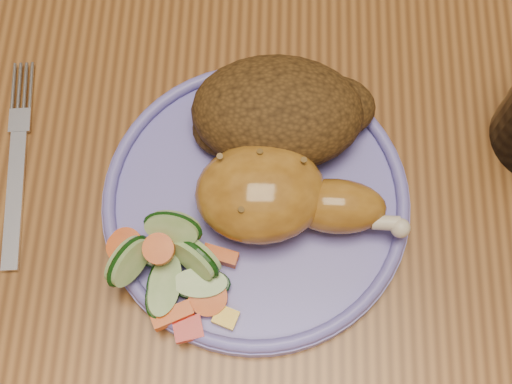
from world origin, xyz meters
TOP-DOWN VIEW (x-y plane):
  - ground at (0.00, 0.00)m, footprint 4.00×4.00m
  - dining_table at (0.00, 0.00)m, footprint 0.90×1.40m
  - plate at (-0.03, -0.05)m, footprint 0.24×0.24m
  - plate_rim at (-0.03, -0.05)m, footprint 0.24×0.24m
  - chicken_leg at (-0.01, -0.06)m, footprint 0.16×0.09m
  - rice_pilaf at (-0.01, 0.01)m, footprint 0.15×0.10m
  - vegetable_pile at (-0.09, -0.11)m, footprint 0.11×0.10m
  - fork at (-0.22, -0.03)m, footprint 0.03×0.16m

SIDE VIEW (x-z plane):
  - ground at x=0.00m, z-range 0.00..0.00m
  - dining_table at x=0.00m, z-range 0.29..1.04m
  - fork at x=-0.22m, z-range 0.75..0.76m
  - plate at x=-0.03m, z-range 0.75..0.76m
  - plate_rim at x=-0.03m, z-range 0.76..0.77m
  - vegetable_pile at x=-0.09m, z-range 0.75..0.80m
  - rice_pilaf at x=-0.01m, z-range 0.76..0.81m
  - chicken_leg at x=-0.01m, z-range 0.76..0.81m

